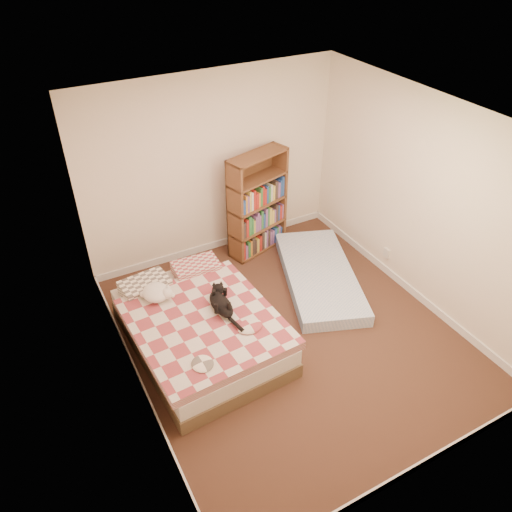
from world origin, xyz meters
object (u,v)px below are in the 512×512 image
black_cat (220,302)px  white_dog (157,293)px  bed (199,326)px  floor_mattress (319,276)px  bookshelf (257,215)px

black_cat → white_dog: 0.72m
black_cat → bed: bearing=179.1°
floor_mattress → white_dog: bearing=-162.6°
white_dog → bed: bearing=-53.8°
bed → white_dog: 0.59m
bed → black_cat: black_cat is taller
bed → black_cat: (0.24, -0.08, 0.31)m
bed → floor_mattress: 1.84m
black_cat → bookshelf: bearing=66.7°
black_cat → white_dog: black_cat is taller
floor_mattress → black_cat: black_cat is taller
bookshelf → black_cat: (-1.22, -1.43, 0.01)m
bookshelf → floor_mattress: size_ratio=0.77×
bed → black_cat: size_ratio=2.75×
bed → white_dog: white_dog is taller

